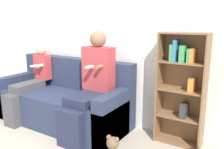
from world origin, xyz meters
TOP-DOWN VIEW (x-y plane):
  - ground_plane at (0.00, 0.00)m, footprint 14.00×14.00m
  - back_wall at (0.00, 0.95)m, footprint 10.00×0.06m
  - couch at (-0.37, 0.51)m, footprint 2.00×0.82m
  - adult_seated at (0.21, 0.40)m, footprint 0.41×0.75m
  - child_seated at (-0.89, 0.34)m, footprint 0.27×0.76m
  - bookshelf at (1.26, 0.82)m, footprint 0.55×0.25m

SIDE VIEW (x-z plane):
  - ground_plane at x=0.00m, z-range 0.00..0.00m
  - couch at x=-0.37m, z-range -0.15..0.78m
  - child_seated at x=-0.89m, z-range 0.00..1.13m
  - adult_seated at x=0.21m, z-range 0.03..1.38m
  - bookshelf at x=1.26m, z-range 0.06..1.41m
  - back_wall at x=0.00m, z-range 0.00..2.55m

